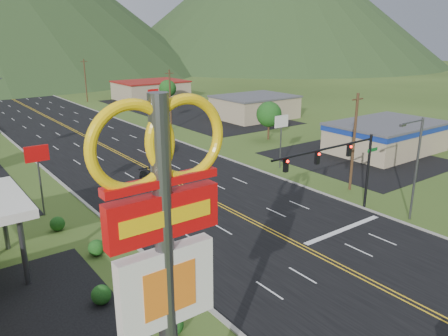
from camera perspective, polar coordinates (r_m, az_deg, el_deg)
pylon_sign at (r=13.51m, az=-7.76°, el=-10.43°), size 4.32×0.60×14.00m
traffic_signal at (r=38.24m, az=15.00°, el=1.04°), size 13.10×0.43×7.00m
streetlight_east at (r=39.95m, az=23.68°, el=0.63°), size 3.28×0.25×9.00m
building_east_near at (r=63.84m, az=20.41°, el=4.02°), size 15.40×10.40×4.10m
building_east_mid at (r=84.90m, az=4.03°, el=7.98°), size 14.40×11.40×4.30m
building_east_far at (r=111.63m, az=-9.52°, el=10.02°), size 16.40×12.40×4.50m
pole_sign_west_a at (r=40.91m, az=-23.17°, el=0.86°), size 2.00×0.18×6.40m
pole_sign_east_a at (r=52.14m, az=7.49°, el=5.36°), size 2.00×0.18×6.40m
pole_sign_east_b at (r=78.01m, az=-9.21°, el=9.15°), size 2.00×0.18×6.40m
tree_east_a at (r=67.00m, az=5.90°, el=7.00°), size 3.84×3.84×5.82m
tree_east_b at (r=100.00m, az=-7.37°, el=10.26°), size 3.84×3.84×5.82m
utility_pole_a at (r=46.06m, az=16.60°, el=3.33°), size 1.60×0.28×10.00m
utility_pole_b at (r=73.88m, az=-7.03°, el=8.87°), size 1.60×0.28×10.00m
utility_pole_c at (r=110.21m, az=-17.64°, el=10.88°), size 1.60×0.28×10.00m
utility_pole_d at (r=148.44m, az=-22.95°, el=11.75°), size 1.60×0.28×10.00m
car_dark_mid at (r=47.80m, az=-9.43°, el=-1.32°), size 2.20×4.37×1.22m
car_red_far at (r=60.41m, az=-8.62°, el=2.75°), size 1.82×4.72×1.53m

